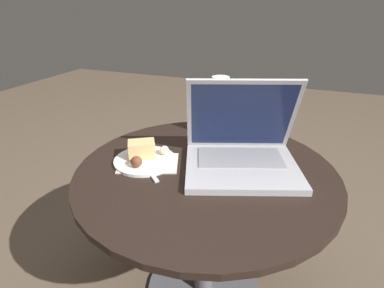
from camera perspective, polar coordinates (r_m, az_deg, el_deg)
The scene contains 7 objects.
ground_plane at distance 1.19m, azimuth 2.11°, elevation -25.76°, with size 6.00×6.00×0.00m, color brown.
table at distance 0.93m, azimuth 2.49°, elevation -10.95°, with size 0.74×0.74×0.50m.
napkin at distance 0.89m, azimuth -8.24°, elevation -3.61°, with size 0.20×0.17×0.00m.
laptop at distance 0.87m, azimuth 9.38°, elevation -1.00°, with size 0.38×0.35×0.25m.
beer_glass at distance 1.04m, azimuth 5.25°, elevation 7.01°, with size 0.06×0.06×0.21m.
snack_plate at distance 0.90m, azimuth -9.11°, elevation -2.25°, with size 0.18×0.18×0.06m.
fork at distance 0.89m, azimuth -8.97°, elevation -3.90°, with size 0.14×0.13×0.00m.
Camera 1 is at (0.23, -0.71, 0.93)m, focal length 28.00 mm.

